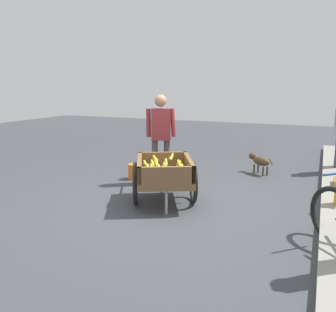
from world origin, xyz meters
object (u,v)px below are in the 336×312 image
(fruit_cart, at_px, (164,175))
(plastic_bucket, at_px, (134,171))
(dog, at_px, (260,161))
(vendor_person, at_px, (161,131))

(fruit_cart, bearing_deg, plastic_bucket, -132.93)
(dog, relative_size, plastic_bucket, 1.90)
(fruit_cart, relative_size, plastic_bucket, 6.30)
(fruit_cart, height_order, plastic_bucket, fruit_cart)
(vendor_person, bearing_deg, plastic_bucket, -91.59)
(vendor_person, height_order, dog, vendor_person)
(fruit_cart, relative_size, dog, 3.32)
(vendor_person, distance_m, dog, 2.19)
(plastic_bucket, bearing_deg, dog, 122.73)
(fruit_cart, relative_size, vendor_person, 1.13)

